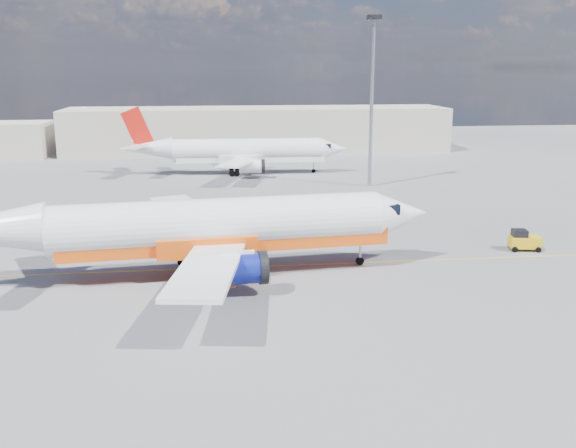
{
  "coord_description": "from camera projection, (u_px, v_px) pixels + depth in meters",
  "views": [
    {
      "loc": [
        -3.98,
        -45.16,
        15.27
      ],
      "look_at": [
        1.85,
        2.55,
        3.5
      ],
      "focal_mm": 40.0,
      "sensor_mm": 36.0,
      "label": 1
    }
  ],
  "objects": [
    {
      "name": "gse_tug",
      "position": [
        524.0,
        240.0,
        54.83
      ],
      "size": [
        2.74,
        1.96,
        1.81
      ],
      "rotation": [
        0.0,
        0.0,
        -0.17
      ],
      "color": "black",
      "rests_on": "ground"
    },
    {
      "name": "second_jet",
      "position": [
        240.0,
        151.0,
        93.72
      ],
      "size": [
        32.7,
        25.86,
        9.91
      ],
      "rotation": [
        0.0,
        0.0,
        -0.03
      ],
      "color": "white",
      "rests_on": "ground"
    },
    {
      "name": "floodlight_mast",
      "position": [
        372.0,
        86.0,
        81.59
      ],
      "size": [
        1.58,
        1.58,
        21.6
      ],
      "color": "#97979F",
      "rests_on": "ground"
    },
    {
      "name": "terminal_main",
      "position": [
        258.0,
        129.0,
        119.59
      ],
      "size": [
        70.0,
        14.0,
        8.0
      ],
      "primitive_type": "cube",
      "color": "beige",
      "rests_on": "ground"
    },
    {
      "name": "main_jet",
      "position": [
        204.0,
        227.0,
        47.45
      ],
      "size": [
        37.0,
        29.15,
        11.22
      ],
      "rotation": [
        0.0,
        0.0,
        0.1
      ],
      "color": "white",
      "rests_on": "ground"
    },
    {
      "name": "traffic_cone",
      "position": [
        233.0,
        284.0,
        45.78
      ],
      "size": [
        0.35,
        0.35,
        0.49
      ],
      "color": "white",
      "rests_on": "ground"
    },
    {
      "name": "taxi_line",
      "position": [
        264.0,
        266.0,
        50.53
      ],
      "size": [
        70.0,
        0.15,
        0.01
      ],
      "primitive_type": "cube",
      "color": "yellow",
      "rests_on": "ground"
    },
    {
      "name": "ground",
      "position": [
        268.0,
        278.0,
        47.64
      ],
      "size": [
        240.0,
        240.0,
        0.0
      ],
      "primitive_type": "plane",
      "color": "#58585D",
      "rests_on": "ground"
    }
  ]
}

